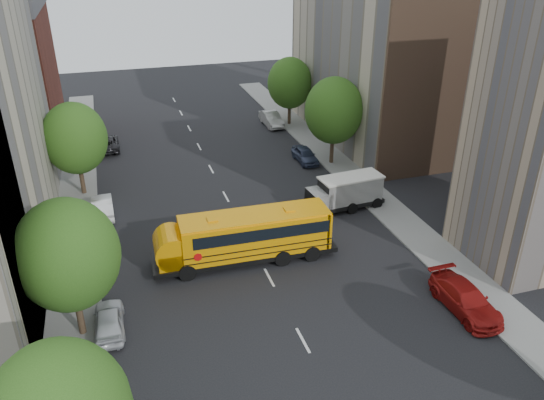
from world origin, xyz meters
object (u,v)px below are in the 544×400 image
safari_truck (345,192)px  parked_car_2 (107,143)px  parked_car_4 (305,155)px  school_bus (243,235)px  parked_car_5 (271,119)px  street_tree_1 (68,255)px  street_tree_2 (75,138)px  street_tree_4 (334,111)px  parked_car_1 (102,207)px  street_tree_5 (290,83)px  parked_car_3 (465,299)px  parked_car_0 (109,320)px

safari_truck → parked_car_2: size_ratio=1.30×
parked_car_4 → school_bus: bearing=-124.5°
parked_car_4 → parked_car_5: 11.14m
school_bus → parked_car_5: size_ratio=2.58×
street_tree_1 → street_tree_2: 18.00m
street_tree_2 → street_tree_1: bearing=-90.0°
street_tree_4 → parked_car_1: 21.49m
street_tree_2 → safari_truck: size_ratio=1.22×
street_tree_5 → parked_car_1: street_tree_5 is taller
parked_car_1 → safari_truck: bearing=164.7°
parked_car_1 → parked_car_3: 26.33m
street_tree_4 → parked_car_5: (-2.03, 12.23, -4.31)m
school_bus → parked_car_0: bearing=-150.3°
parked_car_2 → parked_car_3: bearing=119.6°
street_tree_4 → parked_car_3: (-1.40, -22.33, -4.33)m
parked_car_4 → street_tree_2: bearing=-177.6°
street_tree_1 → parked_car_3: bearing=-11.9°
school_bus → parked_car_0: school_bus is taller
safari_truck → parked_car_0: safari_truck is taller
street_tree_2 → parked_car_2: size_ratio=1.60×
street_tree_2 → parked_car_2: bearing=77.6°
street_tree_5 → parked_car_2: bearing=-174.3°
school_bus → parked_car_3: bearing=-37.7°
parked_car_0 → parked_car_4: (18.40, 19.25, 0.02)m
parked_car_2 → parked_car_4: 19.73m
street_tree_4 → parked_car_1: bearing=-168.2°
street_tree_5 → school_bus: (-12.03, -25.60, -2.82)m
street_tree_1 → street_tree_5: size_ratio=1.05×
street_tree_5 → parked_car_0: street_tree_5 is taller
street_tree_4 → safari_truck: street_tree_4 is taller
parked_car_2 → parked_car_5: 17.91m
street_tree_2 → street_tree_4: size_ratio=0.95×
parked_car_0 → parked_car_3: bearing=169.4°
parked_car_1 → parked_car_3: bearing=135.4°
parked_car_0 → safari_truck: bearing=-150.7°
parked_car_0 → parked_car_3: size_ratio=0.76×
school_bus → parked_car_1: size_ratio=2.77×
street_tree_1 → school_bus: size_ratio=0.66×
street_tree_5 → safari_truck: 21.19m
street_tree_1 → street_tree_5: (22.00, 30.00, -0.25)m
parked_car_2 → parked_car_1: bearing=86.7°
street_tree_2 → parked_car_2: (2.20, 10.01, -4.16)m
parked_car_0 → parked_car_4: 26.63m
street_tree_1 → parked_car_5: 36.47m
street_tree_1 → street_tree_2: bearing=90.0°
street_tree_1 → parked_car_0: 4.51m
street_tree_2 → parked_car_5: (19.97, 12.23, -4.06)m
school_bus → parked_car_4: school_bus is taller
street_tree_2 → parked_car_3: 30.65m
parked_car_1 → parked_car_4: (18.40, 5.41, -0.03)m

